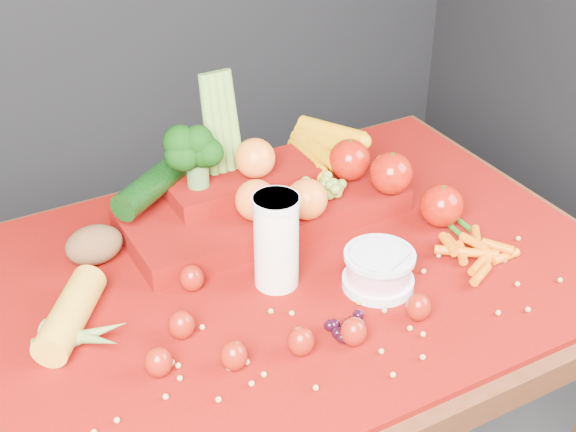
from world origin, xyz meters
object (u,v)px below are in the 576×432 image
yogurt_bowl (379,269)px  produce_mound (274,189)px  table (293,312)px  milk_glass (276,238)px

yogurt_bowl → produce_mound: 0.28m
table → yogurt_bowl: yogurt_bowl is taller
milk_glass → produce_mound: 0.21m
table → yogurt_bowl: (0.09, -0.12, 0.14)m
produce_mound → yogurt_bowl: bearing=-79.8°
table → milk_glass: size_ratio=6.62×
yogurt_bowl → produce_mound: produce_mound is taller
table → yogurt_bowl: bearing=-52.1°
table → produce_mound: size_ratio=1.85×
table → produce_mound: bearing=73.9°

